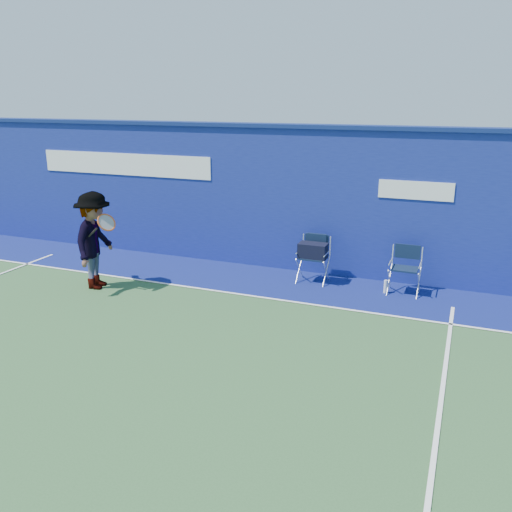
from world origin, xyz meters
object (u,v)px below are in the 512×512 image
at_px(tennis_player, 95,240).
at_px(directors_chair_left, 313,263).
at_px(water_bottle, 386,287).
at_px(directors_chair_right, 404,279).

bearing_deg(tennis_player, directors_chair_left, 25.77).
relative_size(water_bottle, tennis_player, 0.14).
relative_size(directors_chair_left, directors_chair_right, 1.05).
distance_m(directors_chair_left, tennis_player, 4.31).
height_order(directors_chair_left, directors_chair_right, directors_chair_left).
xyz_separation_m(directors_chair_left, water_bottle, (1.48, -0.13, -0.27)).
xyz_separation_m(directors_chair_right, water_bottle, (-0.32, -0.13, -0.15)).
relative_size(directors_chair_left, tennis_player, 0.50).
bearing_deg(tennis_player, water_bottle, 18.00).
distance_m(directors_chair_right, water_bottle, 0.38).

